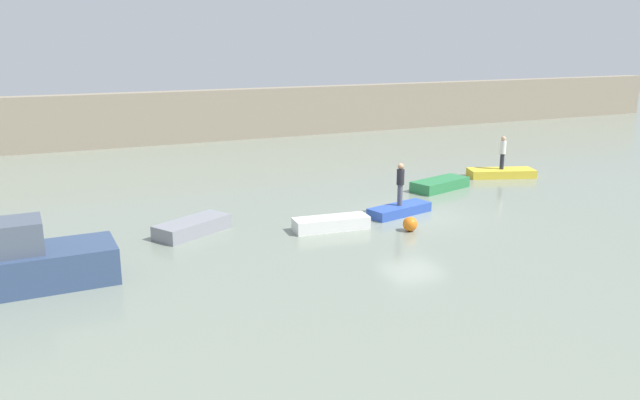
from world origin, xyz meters
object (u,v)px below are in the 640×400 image
(rowboat_yellow, at_px, (501,173))
(person_dark_shirt, at_px, (400,182))
(motorboat, at_px, (15,264))
(rowboat_green, at_px, (440,184))
(rowboat_grey, at_px, (193,227))
(rowboat_blue, at_px, (399,210))
(person_white_shirt, at_px, (503,151))
(mooring_buoy, at_px, (410,224))
(rowboat_white, at_px, (331,223))

(rowboat_yellow, xyz_separation_m, person_dark_shirt, (-8.86, -4.16, 1.20))
(person_dark_shirt, bearing_deg, motorboat, -171.01)
(rowboat_green, bearing_deg, motorboat, 179.34)
(rowboat_grey, distance_m, rowboat_blue, 8.66)
(rowboat_grey, relative_size, person_white_shirt, 1.70)
(motorboat, height_order, person_dark_shirt, person_dark_shirt)
(rowboat_grey, height_order, rowboat_green, rowboat_grey)
(motorboat, bearing_deg, mooring_buoy, 0.46)
(rowboat_white, bearing_deg, rowboat_yellow, 27.18)
(rowboat_white, relative_size, mooring_buoy, 5.22)
(rowboat_white, relative_size, person_dark_shirt, 1.64)
(person_white_shirt, bearing_deg, motorboat, -164.60)
(person_dark_shirt, xyz_separation_m, person_white_shirt, (8.86, 4.16, 0.01))
(rowboat_white, relative_size, person_white_shirt, 1.67)
(rowboat_yellow, bearing_deg, rowboat_grey, -150.23)
(motorboat, distance_m, rowboat_grey, 6.88)
(rowboat_blue, distance_m, person_white_shirt, 9.86)
(rowboat_green, xyz_separation_m, mooring_buoy, (-5.07, -5.31, 0.03))
(rowboat_yellow, bearing_deg, person_white_shirt, 109.26)
(motorboat, distance_m, person_dark_shirt, 14.85)
(motorboat, relative_size, person_white_shirt, 3.19)
(mooring_buoy, bearing_deg, rowboat_blue, 68.55)
(motorboat, height_order, rowboat_grey, motorboat)
(person_white_shirt, height_order, mooring_buoy, person_white_shirt)
(rowboat_white, distance_m, rowboat_green, 8.68)
(rowboat_grey, height_order, rowboat_yellow, rowboat_grey)
(rowboat_blue, xyz_separation_m, person_dark_shirt, (-0.00, 0.00, 1.21))
(rowboat_grey, bearing_deg, rowboat_yellow, -18.79)
(mooring_buoy, bearing_deg, person_white_shirt, 33.20)
(motorboat, distance_m, rowboat_blue, 14.85)
(rowboat_yellow, bearing_deg, motorboat, -145.34)
(rowboat_white, xyz_separation_m, mooring_buoy, (2.70, -1.42, 0.03))
(motorboat, relative_size, person_dark_shirt, 3.13)
(rowboat_green, distance_m, person_dark_shirt, 5.34)
(rowboat_yellow, distance_m, person_white_shirt, 1.21)
(motorboat, bearing_deg, rowboat_grey, 28.17)
(rowboat_grey, relative_size, rowboat_white, 1.02)
(rowboat_blue, height_order, person_white_shirt, person_white_shirt)
(rowboat_grey, xyz_separation_m, rowboat_white, (5.04, -1.70, -0.02))
(rowboat_grey, bearing_deg, mooring_buoy, -51.29)
(rowboat_yellow, height_order, person_white_shirt, person_white_shirt)
(motorboat, xyz_separation_m, rowboat_white, (11.09, 1.53, -0.52))
(motorboat, xyz_separation_m, rowboat_blue, (14.66, 2.32, -0.57))
(mooring_buoy, bearing_deg, rowboat_grey, 158.00)
(motorboat, distance_m, rowboat_yellow, 24.40)
(rowboat_white, bearing_deg, person_dark_shirt, 17.89)
(rowboat_grey, relative_size, person_dark_shirt, 1.67)
(motorboat, relative_size, rowboat_blue, 1.93)
(rowboat_white, height_order, rowboat_green, same)
(person_dark_shirt, bearing_deg, rowboat_green, 36.42)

